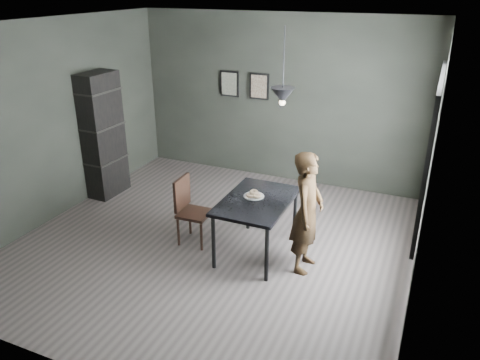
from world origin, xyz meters
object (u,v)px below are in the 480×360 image
at_px(cafe_table, 257,205).
at_px(shelf_unit, 103,135).
at_px(pendant_lamp, 282,95).
at_px(wood_chair, 189,206).
at_px(woman, 307,213).
at_px(white_plate, 254,197).

height_order(cafe_table, shelf_unit, shelf_unit).
height_order(cafe_table, pendant_lamp, pendant_lamp).
relative_size(cafe_table, wood_chair, 1.32).
distance_m(cafe_table, shelf_unit, 3.03).
bearing_deg(woman, shelf_unit, 77.18).
bearing_deg(shelf_unit, woman, -11.41).
relative_size(white_plate, wood_chair, 0.25).
distance_m(white_plate, shelf_unit, 2.95).
bearing_deg(shelf_unit, cafe_table, -12.61).
height_order(white_plate, woman, woman).
distance_m(woman, shelf_unit, 3.69).
distance_m(white_plate, woman, 0.74).
bearing_deg(wood_chair, woman, -2.11).
height_order(wood_chair, pendant_lamp, pendant_lamp).
height_order(white_plate, shelf_unit, shelf_unit).
xyz_separation_m(wood_chair, pendant_lamp, (1.17, 0.18, 1.53)).
xyz_separation_m(white_plate, shelf_unit, (-2.86, 0.70, 0.23)).
relative_size(wood_chair, shelf_unit, 0.46).
bearing_deg(pendant_lamp, cafe_table, -158.20).
bearing_deg(pendant_lamp, wood_chair, -171.06).
xyz_separation_m(cafe_table, woman, (0.67, -0.09, 0.08)).
relative_size(white_plate, shelf_unit, 0.12).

